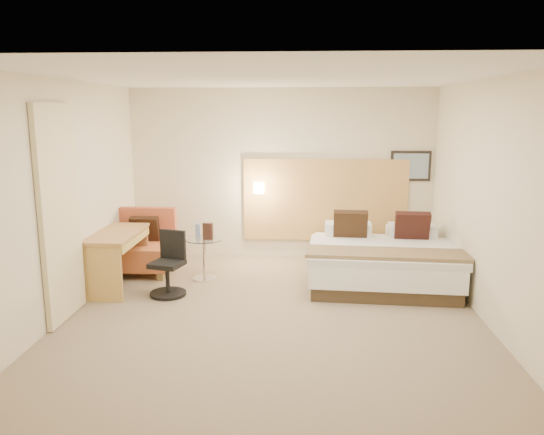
# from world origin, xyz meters

# --- Properties ---
(floor) EXTENTS (4.80, 5.00, 0.02)m
(floor) POSITION_xyz_m (0.00, 0.00, -0.01)
(floor) COLOR #827058
(floor) RESTS_ON ground
(ceiling) EXTENTS (4.80, 5.00, 0.02)m
(ceiling) POSITION_xyz_m (0.00, 0.00, 2.71)
(ceiling) COLOR white
(ceiling) RESTS_ON floor
(wall_back) EXTENTS (4.80, 0.02, 2.70)m
(wall_back) POSITION_xyz_m (0.00, 2.51, 1.35)
(wall_back) COLOR beige
(wall_back) RESTS_ON floor
(wall_front) EXTENTS (4.80, 0.02, 2.70)m
(wall_front) POSITION_xyz_m (0.00, -2.51, 1.35)
(wall_front) COLOR beige
(wall_front) RESTS_ON floor
(wall_left) EXTENTS (0.02, 5.00, 2.70)m
(wall_left) POSITION_xyz_m (-2.41, 0.00, 1.35)
(wall_left) COLOR beige
(wall_left) RESTS_ON floor
(wall_right) EXTENTS (0.02, 5.00, 2.70)m
(wall_right) POSITION_xyz_m (2.41, 0.00, 1.35)
(wall_right) COLOR beige
(wall_right) RESTS_ON floor
(headboard_panel) EXTENTS (2.60, 0.04, 1.30)m
(headboard_panel) POSITION_xyz_m (0.70, 2.47, 0.95)
(headboard_panel) COLOR tan
(headboard_panel) RESTS_ON wall_back
(art_frame) EXTENTS (0.62, 0.03, 0.47)m
(art_frame) POSITION_xyz_m (2.02, 2.48, 1.50)
(art_frame) COLOR black
(art_frame) RESTS_ON wall_back
(art_canvas) EXTENTS (0.54, 0.01, 0.39)m
(art_canvas) POSITION_xyz_m (2.02, 2.46, 1.50)
(art_canvas) COLOR #778FA5
(art_canvas) RESTS_ON wall_back
(lamp_arm) EXTENTS (0.02, 0.12, 0.02)m
(lamp_arm) POSITION_xyz_m (-0.35, 2.42, 1.15)
(lamp_arm) COLOR silver
(lamp_arm) RESTS_ON wall_back
(lamp_shade) EXTENTS (0.15, 0.15, 0.15)m
(lamp_shade) POSITION_xyz_m (-0.35, 2.36, 1.15)
(lamp_shade) COLOR #FFEDC6
(lamp_shade) RESTS_ON wall_back
(curtain) EXTENTS (0.06, 0.90, 2.42)m
(curtain) POSITION_xyz_m (-2.36, -0.25, 1.22)
(curtain) COLOR beige
(curtain) RESTS_ON wall_left
(bottle_a) EXTENTS (0.07, 0.07, 0.21)m
(bottle_a) POSITION_xyz_m (-1.13, 1.31, 0.69)
(bottle_a) COLOR #8CA6D8
(bottle_a) RESTS_ON side_table
(bottle_b) EXTENTS (0.07, 0.07, 0.21)m
(bottle_b) POSITION_xyz_m (-1.04, 1.35, 0.69)
(bottle_b) COLOR #799BBB
(bottle_b) RESTS_ON side_table
(menu_folder) EXTENTS (0.14, 0.08, 0.23)m
(menu_folder) POSITION_xyz_m (-0.97, 1.22, 0.70)
(menu_folder) COLOR #381F17
(menu_folder) RESTS_ON side_table
(bed) EXTENTS (2.08, 2.04, 0.96)m
(bed) POSITION_xyz_m (1.44, 1.28, 0.31)
(bed) COLOR #3B2D1D
(bed) RESTS_ON floor
(lounge_chair) EXTENTS (0.88, 0.78, 0.92)m
(lounge_chair) POSITION_xyz_m (-2.00, 1.55, 0.37)
(lounge_chair) COLOR #A8854F
(lounge_chair) RESTS_ON floor
(side_table) EXTENTS (0.62, 0.62, 0.59)m
(side_table) POSITION_xyz_m (-1.04, 1.26, 0.33)
(side_table) COLOR white
(side_table) RESTS_ON floor
(desk) EXTENTS (0.56, 1.22, 0.76)m
(desk) POSITION_xyz_m (-2.11, 0.84, 0.60)
(desk) COLOR #A67441
(desk) RESTS_ON floor
(desk_chair) EXTENTS (0.57, 0.57, 0.82)m
(desk_chair) POSITION_xyz_m (-1.38, 0.59, 0.34)
(desk_chair) COLOR black
(desk_chair) RESTS_ON floor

